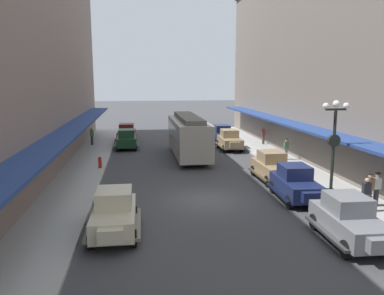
{
  "coord_description": "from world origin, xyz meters",
  "views": [
    {
      "loc": [
        -3.51,
        -19.27,
        6.32
      ],
      "look_at": [
        0.0,
        6.0,
        1.8
      ],
      "focal_mm": 35.72,
      "sensor_mm": 36.0,
      "label": 1
    }
  ],
  "objects_px": {
    "parked_car_3": "(127,139)",
    "pedestrian_5": "(366,194)",
    "parked_car_0": "(222,134)",
    "pedestrian_1": "(286,149)",
    "pedestrian_2": "(377,189)",
    "parked_car_6": "(114,212)",
    "parked_car_5": "(349,219)",
    "lamp_post_with_clock": "(334,146)",
    "parked_car_7": "(230,139)",
    "pedestrian_0": "(263,136)",
    "fire_hydrant": "(100,162)",
    "pedestrian_3": "(92,136)",
    "streetcar": "(188,134)",
    "parked_car_2": "(296,182)",
    "parked_car_1": "(127,133)",
    "pedestrian_4": "(370,189)",
    "parked_car_4": "(272,166)"
  },
  "relations": [
    {
      "from": "parked_car_3",
      "to": "pedestrian_5",
      "type": "xyz_separation_m",
      "value": [
        11.75,
        -19.54,
        0.05
      ]
    },
    {
      "from": "parked_car_0",
      "to": "pedestrian_1",
      "type": "bearing_deg",
      "value": -72.3
    },
    {
      "from": "parked_car_0",
      "to": "pedestrian_2",
      "type": "distance_m",
      "value": 21.18
    },
    {
      "from": "parked_car_6",
      "to": "pedestrian_5",
      "type": "height_order",
      "value": "parked_car_6"
    },
    {
      "from": "parked_car_5",
      "to": "lamp_post_with_clock",
      "type": "xyz_separation_m",
      "value": [
        1.82,
        4.91,
        2.04
      ]
    },
    {
      "from": "parked_car_3",
      "to": "parked_car_7",
      "type": "xyz_separation_m",
      "value": [
        9.4,
        -1.83,
        0.0
      ]
    },
    {
      "from": "pedestrian_5",
      "to": "pedestrian_0",
      "type": "bearing_deg",
      "value": 85.82
    },
    {
      "from": "fire_hydrant",
      "to": "pedestrian_3",
      "type": "bearing_deg",
      "value": 99.58
    },
    {
      "from": "streetcar",
      "to": "parked_car_3",
      "type": "bearing_deg",
      "value": 137.53
    },
    {
      "from": "parked_car_2",
      "to": "pedestrian_2",
      "type": "bearing_deg",
      "value": -28.97
    },
    {
      "from": "parked_car_7",
      "to": "lamp_post_with_clock",
      "type": "height_order",
      "value": "lamp_post_with_clock"
    },
    {
      "from": "lamp_post_with_clock",
      "to": "pedestrian_1",
      "type": "xyz_separation_m",
      "value": [
        1.45,
        9.91,
        -1.97
      ]
    },
    {
      "from": "fire_hydrant",
      "to": "parked_car_3",
      "type": "bearing_deg",
      "value": 79.09
    },
    {
      "from": "parked_car_5",
      "to": "pedestrian_0",
      "type": "height_order",
      "value": "parked_car_5"
    },
    {
      "from": "parked_car_1",
      "to": "pedestrian_2",
      "type": "relative_size",
      "value": 2.58
    },
    {
      "from": "parked_car_2",
      "to": "lamp_post_with_clock",
      "type": "height_order",
      "value": "lamp_post_with_clock"
    },
    {
      "from": "fire_hydrant",
      "to": "pedestrian_4",
      "type": "relative_size",
      "value": 0.49
    },
    {
      "from": "parked_car_2",
      "to": "pedestrian_2",
      "type": "distance_m",
      "value": 3.9
    },
    {
      "from": "parked_car_3",
      "to": "fire_hydrant",
      "type": "distance_m",
      "value": 8.61
    },
    {
      "from": "parked_car_5",
      "to": "pedestrian_5",
      "type": "bearing_deg",
      "value": 48.44
    },
    {
      "from": "parked_car_1",
      "to": "parked_car_7",
      "type": "distance_m",
      "value": 11.3
    },
    {
      "from": "parked_car_6",
      "to": "parked_car_7",
      "type": "xyz_separation_m",
      "value": [
        9.3,
        18.42,
        0.0
      ]
    },
    {
      "from": "parked_car_2",
      "to": "parked_car_0",
      "type": "bearing_deg",
      "value": 89.66
    },
    {
      "from": "parked_car_4",
      "to": "parked_car_6",
      "type": "distance_m",
      "value": 11.99
    },
    {
      "from": "parked_car_1",
      "to": "pedestrian_5",
      "type": "bearing_deg",
      "value": -63.44
    },
    {
      "from": "parked_car_7",
      "to": "fire_hydrant",
      "type": "distance_m",
      "value": 12.87
    },
    {
      "from": "parked_car_4",
      "to": "parked_car_5",
      "type": "bearing_deg",
      "value": -91.41
    },
    {
      "from": "parked_car_5",
      "to": "streetcar",
      "type": "height_order",
      "value": "streetcar"
    },
    {
      "from": "parked_car_2",
      "to": "pedestrian_2",
      "type": "height_order",
      "value": "parked_car_2"
    },
    {
      "from": "parked_car_1",
      "to": "lamp_post_with_clock",
      "type": "bearing_deg",
      "value": -62.51
    },
    {
      "from": "parked_car_7",
      "to": "pedestrian_2",
      "type": "distance_m",
      "value": 17.28
    },
    {
      "from": "parked_car_1",
      "to": "pedestrian_3",
      "type": "bearing_deg",
      "value": -141.75
    },
    {
      "from": "parked_car_3",
      "to": "pedestrian_0",
      "type": "relative_size",
      "value": 2.61
    },
    {
      "from": "parked_car_1",
      "to": "fire_hydrant",
      "type": "relative_size",
      "value": 5.26
    },
    {
      "from": "parked_car_4",
      "to": "parked_car_7",
      "type": "height_order",
      "value": "same"
    },
    {
      "from": "parked_car_3",
      "to": "lamp_post_with_clock",
      "type": "relative_size",
      "value": 0.83
    },
    {
      "from": "parked_car_1",
      "to": "pedestrian_3",
      "type": "xyz_separation_m",
      "value": [
        -3.21,
        -2.53,
        0.05
      ]
    },
    {
      "from": "parked_car_4",
      "to": "parked_car_7",
      "type": "bearing_deg",
      "value": 90.71
    },
    {
      "from": "pedestrian_4",
      "to": "pedestrian_5",
      "type": "relative_size",
      "value": 1.02
    },
    {
      "from": "streetcar",
      "to": "pedestrian_1",
      "type": "relative_size",
      "value": 5.76
    },
    {
      "from": "parked_car_1",
      "to": "streetcar",
      "type": "distance_m",
      "value": 10.49
    },
    {
      "from": "pedestrian_3",
      "to": "parked_car_1",
      "type": "bearing_deg",
      "value": 38.25
    },
    {
      "from": "lamp_post_with_clock",
      "to": "pedestrian_2",
      "type": "distance_m",
      "value": 2.93
    },
    {
      "from": "parked_car_0",
      "to": "parked_car_6",
      "type": "distance_m",
      "value": 24.29
    },
    {
      "from": "streetcar",
      "to": "lamp_post_with_clock",
      "type": "bearing_deg",
      "value": -64.87
    },
    {
      "from": "parked_car_3",
      "to": "pedestrian_0",
      "type": "bearing_deg",
      "value": -0.42
    },
    {
      "from": "parked_car_6",
      "to": "pedestrian_3",
      "type": "xyz_separation_m",
      "value": [
        -3.44,
        21.95,
        0.05
      ]
    },
    {
      "from": "parked_car_7",
      "to": "pedestrian_4",
      "type": "height_order",
      "value": "parked_car_7"
    },
    {
      "from": "lamp_post_with_clock",
      "to": "pedestrian_5",
      "type": "relative_size",
      "value": 3.15
    },
    {
      "from": "parked_car_1",
      "to": "lamp_post_with_clock",
      "type": "distance_m",
      "value": 24.46
    }
  ]
}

